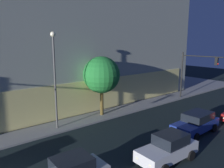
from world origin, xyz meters
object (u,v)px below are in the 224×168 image
at_px(car_blue, 196,123).
at_px(street_lamp_sidewalk, 55,69).
at_px(traffic_light_far_corner, 194,68).
at_px(sidewalk_tree, 102,75).
at_px(car_white, 168,148).
at_px(modern_building, 50,22).

bearing_deg(car_blue, street_lamp_sidewalk, 137.03).
bearing_deg(traffic_light_far_corner, sidewalk_tree, 168.50).
distance_m(traffic_light_far_corner, street_lamp_sidewalk, 17.98).
bearing_deg(car_white, modern_building, 84.47).
bearing_deg(sidewalk_tree, traffic_light_far_corner, -11.50).
relative_size(traffic_light_far_corner, sidewalk_tree, 1.01).
height_order(traffic_light_far_corner, street_lamp_sidewalk, street_lamp_sidewalk).
height_order(traffic_light_far_corner, sidewalk_tree, traffic_light_far_corner).
distance_m(traffic_light_far_corner, sidewalk_tree, 12.91).
relative_size(traffic_light_far_corner, car_white, 1.38).
xyz_separation_m(sidewalk_tree, car_blue, (3.53, -8.47, -3.39)).
bearing_deg(modern_building, traffic_light_far_corner, -48.37).
bearing_deg(street_lamp_sidewalk, car_blue, -42.97).
xyz_separation_m(street_lamp_sidewalk, car_blue, (8.70, -8.10, -4.41)).
distance_m(modern_building, car_white, 23.37).
bearing_deg(street_lamp_sidewalk, traffic_light_far_corner, -7.06).
relative_size(street_lamp_sidewalk, car_white, 1.89).
xyz_separation_m(modern_building, car_white, (-2.07, -21.42, -9.12)).
xyz_separation_m(car_white, car_blue, (5.56, 1.34, -0.00)).
xyz_separation_m(modern_building, car_blue, (3.49, -20.08, -9.12)).
relative_size(traffic_light_far_corner, street_lamp_sidewalk, 0.73).
distance_m(traffic_light_far_corner, car_white, 16.70).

